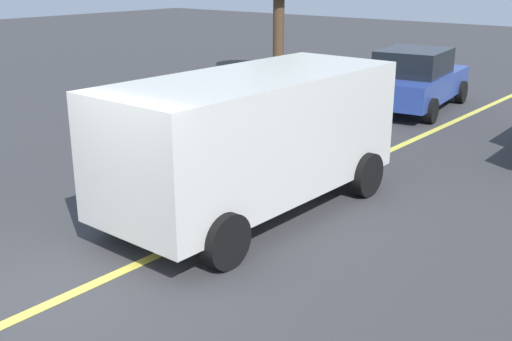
% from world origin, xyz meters
% --- Properties ---
extents(ground_plane, '(80.00, 80.00, 0.00)m').
position_xyz_m(ground_plane, '(0.00, 0.00, 0.00)').
color(ground_plane, '#38383A').
extents(lane_marking_centre, '(28.00, 0.16, 0.01)m').
position_xyz_m(lane_marking_centre, '(3.00, 0.00, 0.01)').
color(lane_marking_centre, '#E0D14C').
extents(white_van, '(5.22, 2.30, 2.20)m').
position_xyz_m(white_van, '(3.58, 0.04, 1.27)').
color(white_van, silver).
rests_on(white_van, ground_plane).
extents(car_blue_approaching, '(4.50, 2.53, 1.65)m').
position_xyz_m(car_blue_approaching, '(12.26, 1.51, 0.83)').
color(car_blue_approaching, '#2D479E').
rests_on(car_blue_approaching, ground_plane).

